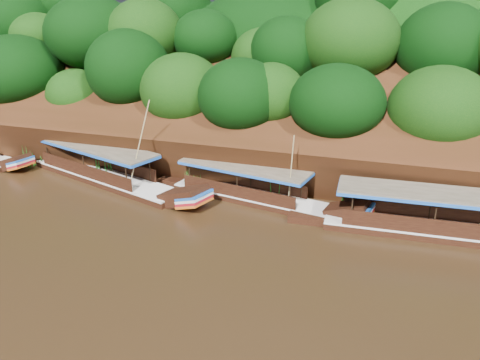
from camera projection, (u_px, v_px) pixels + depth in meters
The scene contains 6 objects.
ground at pixel (219, 261), 24.82m from camera, with size 160.00×160.00×0.00m, color black.
riverbank at pixel (303, 125), 44.28m from camera, with size 120.00×30.06×19.40m.
boat_0 at pixel (462, 228), 27.01m from camera, with size 16.60×3.26×6.96m.
boat_1 at pixel (263, 195), 31.73m from camera, with size 14.09×4.53×5.76m.
boat_2 at pixel (112, 176), 35.01m from camera, with size 17.02×7.37×7.31m.
reeds at pixel (215, 178), 33.92m from camera, with size 48.59×2.02×2.18m.
Camera 1 is at (7.87, -20.17, 12.92)m, focal length 35.00 mm.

